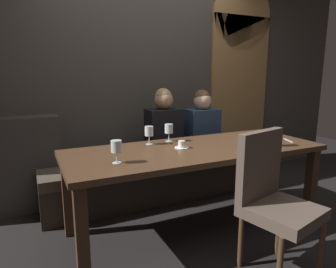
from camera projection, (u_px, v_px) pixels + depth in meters
name	position (u px, v px, depth m)	size (l,w,h in m)	color
ground	(194.00, 227.00, 2.69)	(9.00, 9.00, 0.00)	black
back_wall_tiled	(143.00, 61.00, 3.47)	(6.00, 0.12, 3.00)	#423D38
arched_door	(240.00, 73.00, 4.00)	(0.90, 0.05, 2.55)	olive
back_counter	(1.00, 167.00, 2.86)	(1.10, 0.28, 0.95)	#38342F
dining_table	(196.00, 157.00, 2.56)	(2.20, 0.84, 0.74)	#412B1C
banquette_bench	(162.00, 179.00, 3.26)	(2.50, 0.44, 0.45)	#312A23
chair_near_side	(272.00, 194.00, 2.01)	(0.53, 0.53, 0.98)	#4C3321
diner_redhead	(164.00, 126.00, 3.18)	(0.36, 0.24, 0.76)	black
diner_bearded	(202.00, 124.00, 3.37)	(0.36, 0.24, 0.74)	navy
wine_glass_near_left	(169.00, 130.00, 2.75)	(0.08, 0.08, 0.16)	silver
wine_glass_far_left	(116.00, 148.00, 2.08)	(0.08, 0.08, 0.16)	silver
wine_glass_far_right	(149.00, 132.00, 2.63)	(0.08, 0.08, 0.16)	silver
wine_glass_end_left	(277.00, 133.00, 2.57)	(0.08, 0.08, 0.16)	silver
espresso_cup	(182.00, 145.00, 2.51)	(0.12, 0.12, 0.06)	white
fork_on_table	(289.00, 140.00, 2.79)	(0.02, 0.17, 0.01)	silver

